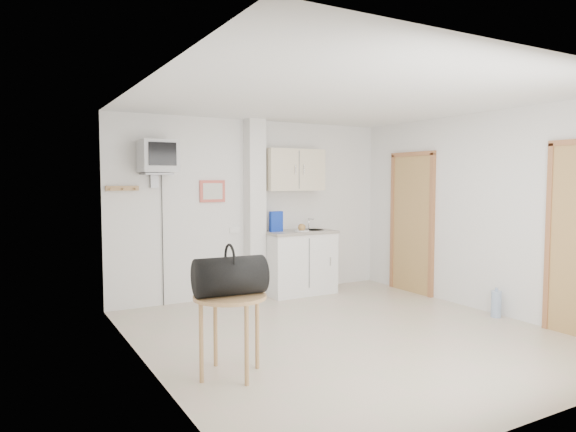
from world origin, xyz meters
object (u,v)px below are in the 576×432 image
round_table (230,306)px  water_bottle (496,304)px  crt_television (158,157)px  duffel_bag (230,276)px

round_table → water_bottle: bearing=2.1°
crt_television → water_bottle: bearing=-34.3°
duffel_bag → water_bottle: (3.52, 0.14, -0.69)m
crt_television → duffel_bag: 2.71m
water_bottle → round_table: bearing=-177.9°
crt_television → water_bottle: crt_television is taller
crt_television → round_table: bearing=-92.1°
crt_television → water_bottle: (3.43, -2.34, -1.77)m
crt_television → round_table: crt_television is taller
round_table → duffel_bag: size_ratio=1.13×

